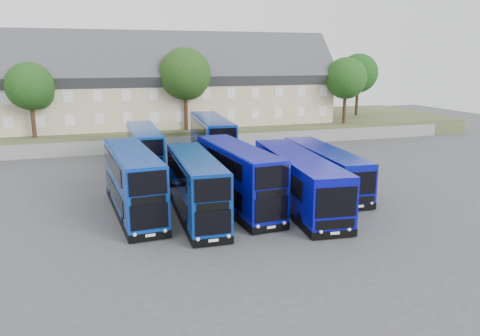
{
  "coord_description": "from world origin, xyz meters",
  "views": [
    {
      "loc": [
        -8.13,
        -26.99,
        10.0
      ],
      "look_at": [
        1.85,
        4.62,
        2.2
      ],
      "focal_mm": 35.0,
      "sensor_mm": 36.0,
      "label": 1
    }
  ],
  "objects_px": {
    "dd_front_mid": "(196,188)",
    "tree_west": "(32,88)",
    "dd_front_left": "(133,183)",
    "tree_east": "(346,80)",
    "tree_far": "(359,75)",
    "tree_mid": "(186,76)",
    "coach_east_a": "(297,181)"
  },
  "relations": [
    {
      "from": "dd_front_mid",
      "to": "tree_west",
      "type": "bearing_deg",
      "value": 117.61
    },
    {
      "from": "dd_front_left",
      "to": "tree_far",
      "type": "xyz_separation_m",
      "value": [
        34.08,
        29.03,
        5.66
      ]
    },
    {
      "from": "dd_front_left",
      "to": "tree_west",
      "type": "xyz_separation_m",
      "value": [
        -7.92,
        22.03,
        4.99
      ]
    },
    {
      "from": "dd_front_left",
      "to": "tree_west",
      "type": "relative_size",
      "value": 1.4
    },
    {
      "from": "dd_front_left",
      "to": "tree_west",
      "type": "bearing_deg",
      "value": 105.53
    },
    {
      "from": "dd_front_left",
      "to": "tree_far",
      "type": "relative_size",
      "value": 1.24
    },
    {
      "from": "tree_west",
      "to": "tree_east",
      "type": "distance_m",
      "value": 36.0
    },
    {
      "from": "tree_west",
      "to": "tree_mid",
      "type": "relative_size",
      "value": 0.83
    },
    {
      "from": "dd_front_left",
      "to": "tree_far",
      "type": "height_order",
      "value": "tree_far"
    },
    {
      "from": "tree_east",
      "to": "tree_far",
      "type": "distance_m",
      "value": 9.23
    },
    {
      "from": "tree_far",
      "to": "tree_east",
      "type": "bearing_deg",
      "value": -130.6
    },
    {
      "from": "tree_mid",
      "to": "tree_east",
      "type": "relative_size",
      "value": 1.12
    },
    {
      "from": "dd_front_mid",
      "to": "tree_west",
      "type": "relative_size",
      "value": 1.33
    },
    {
      "from": "tree_mid",
      "to": "tree_far",
      "type": "distance_m",
      "value": 26.8
    },
    {
      "from": "dd_front_mid",
      "to": "tree_west",
      "type": "distance_m",
      "value": 27.2
    },
    {
      "from": "coach_east_a",
      "to": "tree_west",
      "type": "relative_size",
      "value": 1.73
    },
    {
      "from": "tree_west",
      "to": "tree_far",
      "type": "relative_size",
      "value": 0.88
    },
    {
      "from": "tree_west",
      "to": "tree_far",
      "type": "height_order",
      "value": "tree_far"
    },
    {
      "from": "dd_front_mid",
      "to": "tree_west",
      "type": "xyz_separation_m",
      "value": [
        -11.64,
        24.06,
        5.09
      ]
    },
    {
      "from": "dd_front_mid",
      "to": "tree_far",
      "type": "bearing_deg",
      "value": 47.44
    },
    {
      "from": "tree_mid",
      "to": "tree_east",
      "type": "distance_m",
      "value": 20.02
    },
    {
      "from": "tree_west",
      "to": "tree_mid",
      "type": "height_order",
      "value": "tree_mid"
    },
    {
      "from": "dd_front_mid",
      "to": "tree_east",
      "type": "height_order",
      "value": "tree_east"
    },
    {
      "from": "tree_east",
      "to": "tree_west",
      "type": "bearing_deg",
      "value": -180.0
    },
    {
      "from": "dd_front_left",
      "to": "tree_east",
      "type": "height_order",
      "value": "tree_east"
    },
    {
      "from": "dd_front_mid",
      "to": "tree_mid",
      "type": "xyz_separation_m",
      "value": [
        4.36,
        24.56,
        6.1
      ]
    },
    {
      "from": "dd_front_mid",
      "to": "tree_east",
      "type": "distance_m",
      "value": 34.66
    },
    {
      "from": "dd_front_mid",
      "to": "tree_mid",
      "type": "bearing_deg",
      "value": 81.72
    },
    {
      "from": "dd_front_left",
      "to": "tree_far",
      "type": "distance_m",
      "value": 45.12
    },
    {
      "from": "tree_west",
      "to": "tree_east",
      "type": "bearing_deg",
      "value": 0.0
    },
    {
      "from": "dd_front_left",
      "to": "dd_front_mid",
      "type": "relative_size",
      "value": 1.06
    },
    {
      "from": "tree_mid",
      "to": "tree_east",
      "type": "height_order",
      "value": "tree_mid"
    }
  ]
}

